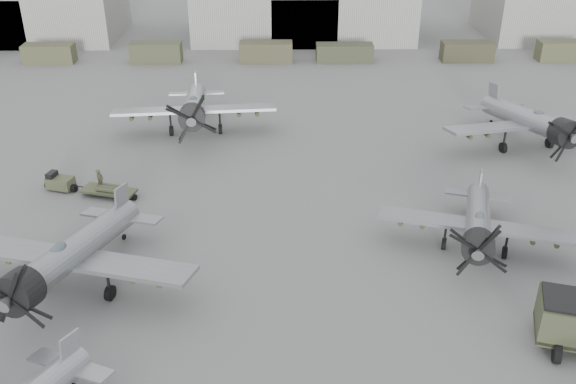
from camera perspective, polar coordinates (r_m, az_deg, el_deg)
name	(u,v)px	position (r m, az deg, el deg)	size (l,w,h in m)	color
ground	(347,369)	(31.97, 5.29, -15.39)	(220.00, 220.00, 0.00)	slate
hangar_left	(9,2)	(93.46, -23.57, 15.19)	(29.00, 14.80, 8.70)	#9E9E94
hangar_center	(303,1)	(86.79, 1.33, 16.57)	(29.00, 14.80, 8.70)	#9E9E94
support_truck_1	(49,54)	(80.39, -20.47, 11.46)	(5.76, 2.20, 2.14)	#45472E
support_truck_2	(156,52)	(77.19, -11.64, 12.05)	(5.82, 2.20, 2.29)	#3E422B
support_truck_3	(266,52)	(75.89, -1.97, 12.34)	(6.08, 2.20, 2.31)	#43412C
support_truck_4	(344,53)	(76.30, 5.04, 12.23)	(6.54, 2.20, 2.04)	#373C27
support_truck_5	(467,51)	(78.98, 15.63, 11.95)	(5.96, 2.20, 2.24)	#383824
support_truck_6	(565,51)	(82.90, 23.43, 11.45)	(6.41, 2.20, 2.29)	#47492F
aircraft_mid_1	(68,257)	(36.74, -18.96, -5.46)	(14.00, 12.61, 5.58)	gray
aircraft_mid_2	(478,223)	(40.05, 16.54, -2.69)	(11.98, 10.79, 4.79)	gray
aircraft_far_0	(194,107)	(55.53, -8.34, 7.48)	(14.06, 12.65, 5.60)	#979B9F
aircraft_far_1	(532,122)	(55.51, 20.88, 5.88)	(14.15, 12.74, 5.62)	gray
tug_trailer	(79,186)	(48.60, -18.12, 0.53)	(6.84, 3.11, 1.36)	#41462E
ground_crew	(100,181)	(47.83, -16.36, 0.91)	(0.68, 0.45, 1.86)	#3F3F29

